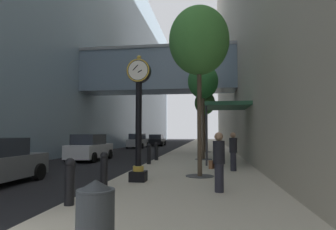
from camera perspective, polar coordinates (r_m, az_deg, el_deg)
The scene contains 19 objects.
ground_plane at distance 30.01m, azimuth 1.42°, elevation -7.00°, with size 110.00×110.00×0.00m, color black.
sidewalk_right at distance 32.81m, azimuth 7.01°, elevation -6.55°, with size 5.68×80.00×0.14m, color #BCB29E.
building_block_left at distance 37.56m, azimuth -16.33°, elevation 13.33°, with size 22.12×80.00×25.32m.
street_clock at distance 10.27m, azimuth -5.81°, elevation 0.73°, with size 0.84×0.55×4.46m.
bollard_nearest at distance 7.33m, azimuth -18.80°, elevation -12.08°, with size 0.24×0.24×1.10m.
bollard_second at distance 9.37m, azimuth -12.49°, elevation -10.26°, with size 0.24×0.24×1.10m.
bollard_fourth at distance 13.64m, azimuth -5.77°, elevation -8.18°, with size 0.24×0.24×1.10m.
bollard_fifth at distance 15.82m, azimuth -3.80°, elevation -7.54°, with size 0.24×0.24×1.10m.
bollard_sixth at distance 18.01m, azimuth -2.31°, elevation -7.05°, with size 0.24×0.24×1.10m.
street_tree_near at distance 11.98m, azimuth 6.11°, elevation 14.20°, with size 2.40×2.40×6.74m.
street_tree_mid_near at distance 18.88m, azimuth 6.91°, elevation 6.43°, with size 1.95×1.95×6.12m.
street_tree_mid_far at distance 25.91m, azimuth 7.27°, elevation 2.24°, with size 1.81×1.81×5.37m.
trash_bin at distance 4.28m, azimuth -14.13°, elevation -19.02°, with size 0.53×0.53×1.05m.
pedestrian_walking at distance 8.53m, azimuth 9.95°, elevation -8.79°, with size 0.52×0.46×1.70m.
pedestrian_by_clock at distance 13.28m, azimuth 12.72°, elevation -6.81°, with size 0.37×0.37×1.71m.
storefront_awning at distance 16.75m, azimuth 11.28°, elevation 1.54°, with size 2.40×3.60×3.30m.
car_white_near at distance 19.90m, azimuth -15.15°, elevation -6.26°, with size 1.93×4.25×1.73m.
car_black_mid at distance 40.21m, azimuth -2.26°, elevation -5.00°, with size 2.13×4.36×1.59m.
car_silver_trailing at distance 34.91m, azimuth -6.01°, elevation -5.13°, with size 1.97×4.10×1.72m.
Camera 1 is at (3.52, -2.75, 1.83)m, focal length 30.96 mm.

